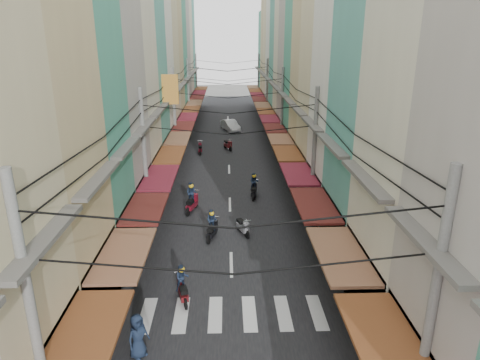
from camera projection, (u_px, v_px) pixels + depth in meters
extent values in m
plane|color=slate|center=(231.00, 246.00, 23.24)|extent=(160.00, 160.00, 0.00)
cube|color=black|center=(229.00, 151.00, 42.17)|extent=(10.00, 80.00, 0.02)
cube|color=slate|center=(163.00, 152.00, 41.97)|extent=(3.00, 80.00, 0.06)
cube|color=slate|center=(294.00, 151.00, 42.35)|extent=(3.00, 80.00, 0.06)
cube|color=silver|center=(147.00, 315.00, 17.45)|extent=(0.55, 2.40, 0.01)
cube|color=silver|center=(181.00, 315.00, 17.49)|extent=(0.55, 2.40, 0.01)
cube|color=silver|center=(215.00, 314.00, 17.53)|extent=(0.55, 2.40, 0.01)
cube|color=silver|center=(249.00, 313.00, 17.57)|extent=(0.55, 2.40, 0.01)
cube|color=silver|center=(283.00, 313.00, 17.61)|extent=(0.55, 2.40, 0.01)
cube|color=silver|center=(317.00, 312.00, 17.65)|extent=(0.55, 2.40, 0.01)
cube|color=brown|center=(86.00, 336.00, 11.76)|extent=(1.80, 4.34, 0.12)
cube|color=#595651|center=(46.00, 239.00, 10.78)|extent=(0.50, 4.24, 0.15)
cube|color=black|center=(89.00, 286.00, 16.63)|extent=(1.20, 4.52, 3.20)
cube|color=brown|center=(124.00, 254.00, 16.22)|extent=(1.80, 4.33, 0.12)
cube|color=#595651|center=(99.00, 179.00, 15.24)|extent=(0.50, 4.23, 0.15)
cube|color=teal|center=(43.00, 66.00, 18.24)|extent=(6.00, 4.30, 19.25)
cube|color=black|center=(117.00, 235.00, 20.89)|extent=(1.20, 4.13, 3.20)
cube|color=#571D19|center=(145.00, 208.00, 20.48)|extent=(1.80, 3.96, 0.12)
cube|color=#595651|center=(126.00, 148.00, 19.50)|extent=(0.50, 3.87, 0.15)
cube|color=#A19B94|center=(77.00, 43.00, 22.44)|extent=(6.00, 5.14, 20.93)
cube|color=black|center=(136.00, 200.00, 25.36)|extent=(1.20, 4.94, 3.20)
cube|color=maroon|center=(160.00, 177.00, 24.95)|extent=(1.80, 4.73, 0.12)
cube|color=#595651|center=(145.00, 127.00, 23.97)|extent=(0.50, 4.63, 0.15)
cube|color=beige|center=(106.00, 70.00, 27.78)|extent=(6.00, 4.95, 17.43)
cube|color=black|center=(150.00, 174.00, 30.14)|extent=(1.20, 4.75, 3.20)
cube|color=brown|center=(170.00, 154.00, 29.73)|extent=(1.80, 4.56, 0.12)
cube|color=#595651|center=(158.00, 112.00, 28.75)|extent=(0.50, 4.46, 0.15)
cube|color=#52A092|center=(124.00, 73.00, 32.67)|extent=(6.00, 4.99, 16.32)
cube|color=black|center=(160.00, 155.00, 34.84)|extent=(1.20, 4.80, 3.20)
cube|color=brown|center=(178.00, 138.00, 34.44)|extent=(1.80, 4.60, 0.12)
cube|color=#595651|center=(168.00, 101.00, 33.46)|extent=(0.50, 4.50, 0.15)
cube|color=silver|center=(133.00, 28.00, 36.18)|extent=(6.00, 4.65, 22.87)
cube|color=black|center=(168.00, 141.00, 39.41)|extent=(1.20, 4.46, 3.20)
cube|color=#571D19|center=(184.00, 126.00, 39.00)|extent=(1.80, 4.27, 0.12)
cube|color=#595651|center=(175.00, 93.00, 38.02)|extent=(0.50, 4.18, 0.15)
cube|color=beige|center=(144.00, 42.00, 41.06)|extent=(6.00, 4.89, 20.58)
cube|color=black|center=(174.00, 130.00, 43.92)|extent=(1.20, 4.70, 3.20)
cube|color=maroon|center=(188.00, 117.00, 43.51)|extent=(1.80, 4.50, 0.12)
cube|color=#595651|center=(180.00, 87.00, 42.53)|extent=(0.50, 4.40, 0.15)
cube|color=tan|center=(153.00, 51.00, 45.86)|extent=(6.00, 4.52, 18.44)
cube|color=black|center=(179.00, 122.00, 48.38)|extent=(1.20, 4.34, 3.20)
cube|color=brown|center=(192.00, 109.00, 47.97)|extent=(1.80, 4.16, 0.12)
cube|color=#595651|center=(185.00, 82.00, 46.99)|extent=(0.50, 4.07, 0.15)
cube|color=teal|center=(159.00, 40.00, 50.10)|extent=(6.00, 5.20, 20.63)
cube|color=black|center=(183.00, 114.00, 52.97)|extent=(1.20, 4.99, 3.20)
cube|color=brown|center=(195.00, 103.00, 52.57)|extent=(1.80, 4.78, 0.12)
cube|color=#595651|center=(188.00, 78.00, 51.58)|extent=(0.50, 4.68, 0.15)
cube|color=#A19B94|center=(164.00, 27.00, 54.41)|extent=(6.00, 4.94, 23.70)
cube|color=black|center=(186.00, 108.00, 57.77)|extent=(1.20, 4.74, 3.20)
cube|color=#571D19|center=(197.00, 97.00, 57.36)|extent=(1.80, 4.55, 0.12)
cube|color=#595651|center=(192.00, 74.00, 56.38)|extent=(0.50, 4.45, 0.15)
cube|color=beige|center=(170.00, 38.00, 59.51)|extent=(6.00, 4.96, 21.12)
cube|color=black|center=(189.00, 102.00, 62.45)|extent=(1.20, 4.76, 3.20)
cube|color=maroon|center=(199.00, 92.00, 62.05)|extent=(1.80, 4.56, 0.12)
cube|color=#595651|center=(194.00, 71.00, 61.06)|extent=(0.50, 4.46, 0.15)
cube|color=#52A092|center=(174.00, 42.00, 64.43)|extent=(6.00, 5.04, 19.90)
cube|color=black|center=(192.00, 97.00, 67.19)|extent=(1.20, 4.84, 3.20)
cube|color=brown|center=(201.00, 88.00, 66.78)|extent=(1.80, 4.64, 0.12)
cube|color=#595651|center=(197.00, 69.00, 65.80)|extent=(0.50, 4.54, 0.15)
cube|color=brown|center=(170.00, 89.00, 32.22)|extent=(1.20, 0.40, 2.20)
cube|color=brown|center=(385.00, 341.00, 11.60)|extent=(1.80, 4.35, 0.12)
cube|color=#595651|center=(424.00, 241.00, 10.66)|extent=(0.50, 4.25, 0.15)
cube|color=beige|center=(480.00, 25.00, 13.68)|extent=(6.00, 4.97, 22.38)
cube|color=black|center=(376.00, 285.00, 16.69)|extent=(1.20, 4.78, 3.20)
cube|color=brown|center=(340.00, 254.00, 16.19)|extent=(1.80, 4.58, 0.12)
cube|color=#595651|center=(365.00, 179.00, 15.25)|extent=(0.50, 4.48, 0.15)
cube|color=#52A092|center=(404.00, 112.00, 19.59)|extent=(6.00, 5.03, 15.08)
cube|color=black|center=(343.00, 230.00, 21.42)|extent=(1.20, 4.83, 3.20)
cube|color=#571D19|center=(314.00, 205.00, 20.93)|extent=(1.80, 4.63, 0.12)
cube|color=#595651|center=(332.00, 145.00, 19.99)|extent=(0.50, 4.53, 0.15)
cube|color=silver|center=(376.00, 36.00, 23.18)|extent=(6.00, 4.79, 21.66)
cube|color=black|center=(322.00, 195.00, 26.07)|extent=(1.20, 4.60, 3.20)
cube|color=maroon|center=(298.00, 174.00, 25.58)|extent=(1.80, 4.41, 0.12)
cube|color=#595651|center=(312.00, 124.00, 24.63)|extent=(0.50, 4.31, 0.15)
cube|color=beige|center=(352.00, 43.00, 27.73)|extent=(6.00, 4.52, 20.74)
cube|color=black|center=(308.00, 172.00, 30.48)|extent=(1.20, 4.34, 3.20)
cube|color=brown|center=(288.00, 153.00, 29.99)|extent=(1.80, 4.16, 0.12)
cube|color=#595651|center=(299.00, 111.00, 29.04)|extent=(0.50, 4.07, 0.15)
cube|color=tan|center=(332.00, 87.00, 32.89)|extent=(6.00, 4.12, 14.13)
cube|color=black|center=(298.00, 156.00, 34.57)|extent=(1.20, 3.96, 3.20)
cube|color=brown|center=(280.00, 139.00, 34.08)|extent=(1.80, 3.79, 0.12)
cube|color=#595651|center=(290.00, 101.00, 33.14)|extent=(0.50, 3.71, 0.15)
cube|color=teal|center=(322.00, 60.00, 36.35)|extent=(6.00, 4.40, 17.68)
cube|color=black|center=(291.00, 143.00, 38.61)|extent=(1.20, 4.23, 3.20)
cube|color=#571D19|center=(275.00, 128.00, 38.12)|extent=(1.80, 4.05, 0.12)
cube|color=#595651|center=(283.00, 94.00, 37.17)|extent=(0.50, 3.96, 0.15)
cube|color=#A19B94|center=(313.00, 30.00, 39.84)|extent=(6.00, 4.64, 22.59)
cube|color=black|center=(284.00, 133.00, 42.89)|extent=(1.20, 4.45, 3.20)
cube|color=maroon|center=(270.00, 119.00, 42.39)|extent=(1.80, 4.26, 0.12)
cube|color=#595651|center=(277.00, 88.00, 41.45)|extent=(0.50, 4.17, 0.15)
cube|color=beige|center=(305.00, 38.00, 44.15)|extent=(6.00, 4.00, 21.25)
cube|color=black|center=(279.00, 124.00, 46.98)|extent=(1.20, 3.84, 3.20)
cube|color=brown|center=(266.00, 112.00, 46.48)|extent=(1.80, 3.68, 0.12)
cube|color=#595651|center=(272.00, 83.00, 45.54)|extent=(0.50, 3.60, 0.15)
cube|color=#52A092|center=(298.00, 33.00, 48.24)|extent=(6.00, 5.01, 22.33)
cube|color=black|center=(275.00, 117.00, 51.24)|extent=(1.20, 4.81, 3.20)
cube|color=brown|center=(262.00, 105.00, 50.75)|extent=(1.80, 4.61, 0.12)
cube|color=#595651|center=(268.00, 79.00, 49.80)|extent=(0.50, 4.51, 0.15)
cube|color=silver|center=(291.00, 44.00, 53.40)|extent=(6.00, 5.00, 19.71)
cube|color=black|center=(271.00, 110.00, 55.98)|extent=(1.20, 4.80, 3.20)
cube|color=#571D19|center=(259.00, 99.00, 55.48)|extent=(1.80, 4.60, 0.12)
cube|color=#595651|center=(265.00, 75.00, 54.54)|extent=(0.50, 4.50, 0.15)
cube|color=beige|center=(286.00, 54.00, 58.26)|extent=(6.00, 4.32, 16.86)
cube|color=black|center=(267.00, 104.00, 60.39)|extent=(1.20, 4.15, 3.20)
cube|color=maroon|center=(257.00, 94.00, 59.89)|extent=(1.80, 3.97, 0.12)
cube|color=#595651|center=(262.00, 72.00, 58.95)|extent=(0.50, 3.89, 0.15)
cube|color=tan|center=(282.00, 42.00, 61.86)|extent=(6.00, 4.33, 19.96)
cube|color=black|center=(265.00, 100.00, 64.48)|extent=(1.20, 4.16, 3.20)
cube|color=brown|center=(255.00, 91.00, 63.99)|extent=(1.80, 3.99, 0.12)
cube|color=#595651|center=(260.00, 70.00, 63.04)|extent=(0.50, 3.90, 0.15)
cube|color=teal|center=(278.00, 60.00, 67.12)|extent=(6.00, 4.88, 14.34)
cube|color=black|center=(262.00, 96.00, 68.84)|extent=(1.20, 4.68, 3.20)
cube|color=brown|center=(253.00, 87.00, 68.35)|extent=(1.80, 4.49, 0.12)
cube|color=#595651|center=(257.00, 68.00, 67.40)|extent=(0.50, 4.39, 0.15)
cylinder|color=slate|center=(34.00, 328.00, 10.42)|extent=(0.26, 0.26, 8.20)
cylinder|color=slate|center=(430.00, 320.00, 10.71)|extent=(0.26, 0.26, 8.20)
cylinder|color=slate|center=(145.00, 159.00, 24.62)|extent=(0.26, 0.26, 8.20)
cylinder|color=slate|center=(314.00, 158.00, 24.91)|extent=(0.26, 0.26, 8.20)
cylinder|color=slate|center=(175.00, 114.00, 38.82)|extent=(0.26, 0.26, 8.20)
cylinder|color=slate|center=(282.00, 113.00, 39.10)|extent=(0.26, 0.26, 8.20)
cylinder|color=slate|center=(188.00, 93.00, 53.01)|extent=(0.26, 0.26, 8.20)
cylinder|color=slate|center=(267.00, 92.00, 53.30)|extent=(0.26, 0.26, 8.20)
cylinder|color=slate|center=(196.00, 81.00, 67.21)|extent=(0.26, 0.26, 8.20)
cylinder|color=slate|center=(258.00, 80.00, 67.50)|extent=(0.26, 0.26, 8.20)
imported|color=silver|center=(231.00, 131.00, 51.28)|extent=(4.82, 3.12, 1.59)
imported|color=black|center=(330.00, 222.00, 26.26)|extent=(1.82, 0.86, 1.21)
cylinder|color=black|center=(184.00, 288.00, 18.95)|extent=(0.09, 0.49, 0.49)
cylinder|color=black|center=(182.00, 304.00, 17.78)|extent=(0.09, 0.49, 0.49)
cube|color=maroon|center=(183.00, 293.00, 18.32)|extent=(0.32, 1.09, 0.27)
cube|color=black|center=(182.00, 290.00, 18.00)|extent=(0.30, 0.52, 0.17)
cube|color=maroon|center=(184.00, 282.00, 18.74)|extent=(0.28, 0.27, 0.52)
imported|color=#1B273F|center=(183.00, 290.00, 18.28)|extent=(0.50, 0.35, 1.26)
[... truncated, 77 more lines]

